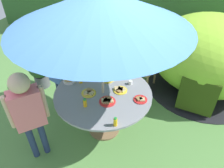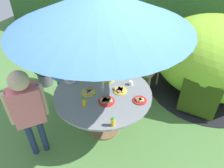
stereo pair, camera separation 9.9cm
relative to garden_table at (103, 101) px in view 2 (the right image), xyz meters
The scene contains 21 objects.
ground_plane 0.60m from the garden_table, ahead, with size 10.00×10.00×0.02m, color #548442.
hedge_backdrop 3.37m from the garden_table, 90.00° to the left, with size 9.00×0.70×1.97m, color #33602D.
garden_table is the anchor object (origin of this frame).
patio_umbrella 1.29m from the garden_table, ahead, with size 2.03×2.03×2.07m.
wooden_chair 1.39m from the garden_table, 79.50° to the left, with size 0.59×0.55×0.97m.
dome_tent 2.18m from the garden_table, 50.96° to the left, with size 2.32×2.32×1.40m.
potted_plant 1.69m from the garden_table, 158.10° to the left, with size 0.41×0.41×0.64m.
child_in_grey_shirt 0.98m from the garden_table, 80.64° to the left, with size 0.22×0.40×1.20m.
child_in_blue_shirt 0.94m from the garden_table, 162.96° to the left, with size 0.39×0.25×1.17m.
child_in_pink_shirt 1.01m from the garden_table, 133.08° to the right, with size 0.38×0.39×1.35m.
snack_bowl 0.59m from the garden_table, behind, with size 0.18×0.18×0.08m.
plate_near_left 0.29m from the garden_table, 29.35° to the left, with size 0.19×0.19×0.03m.
plate_front_edge 0.26m from the garden_table, 52.38° to the right, with size 0.22×0.22×0.03m.
plate_mid_right 0.35m from the garden_table, 100.39° to the left, with size 0.22×0.22×0.03m.
plate_center_front 0.26m from the garden_table, 154.47° to the right, with size 0.20×0.20×0.03m.
plate_back_edge 0.54m from the garden_table, ahead, with size 0.18×0.18×0.03m.
juice_bottle_near_right 0.45m from the garden_table, 165.72° to the left, with size 0.05×0.05×0.12m.
juice_bottle_far_left 0.60m from the garden_table, 131.33° to the left, with size 0.06×0.06×0.13m.
juice_bottle_far_right 0.41m from the garden_table, 108.44° to the right, with size 0.05×0.05×0.12m.
juice_bottle_center_back 0.64m from the garden_table, 54.88° to the right, with size 0.05×0.05×0.12m.
cup_near 0.47m from the garden_table, 45.89° to the left, with size 0.06×0.06×0.06m, color white.
Camera 2 is at (0.96, -2.01, 2.58)m, focal length 33.84 mm.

